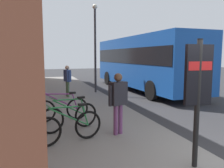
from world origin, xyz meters
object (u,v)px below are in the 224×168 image
bicycle_under_window (61,109)px  street_lamp (95,41)px  city_bus (142,60)px  pedestrian_near_bus (67,78)px  transit_info_sign (198,83)px  pedestrian_by_facade (118,97)px  bicycle_end_of_row (69,127)px  bicycle_far_end (70,117)px

bicycle_under_window → street_lamp: street_lamp is taller
city_bus → pedestrian_near_bus: (-1.67, 5.02, -0.82)m
city_bus → pedestrian_near_bus: bearing=108.3°
transit_info_sign → pedestrian_near_bus: 8.47m
transit_info_sign → pedestrian_by_facade: size_ratio=1.46×
pedestrian_by_facade → street_lamp: street_lamp is taller
transit_info_sign → pedestrian_near_bus: bearing=8.7°
bicycle_end_of_row → transit_info_sign: (-1.97, -2.11, 1.21)m
transit_info_sign → pedestrian_by_facade: (2.16, 0.77, -0.59)m
bicycle_under_window → transit_info_sign: bearing=-152.2°
pedestrian_near_bus → bicycle_end_of_row: bearing=172.7°
transit_info_sign → city_bus: 10.70m
pedestrian_by_facade → pedestrian_near_bus: size_ratio=1.03×
bicycle_under_window → bicycle_far_end: bearing=-173.2°
bicycle_far_end → street_lamp: street_lamp is taller
bicycle_far_end → street_lamp: bearing=-20.5°
bicycle_far_end → transit_info_sign: 3.70m
bicycle_end_of_row → street_lamp: bearing=-19.1°
bicycle_far_end → transit_info_sign: (-2.91, -1.95, 1.21)m
city_bus → transit_info_sign: bearing=159.5°
pedestrian_near_bus → transit_info_sign: bearing=-171.3°
bicycle_under_window → street_lamp: (5.37, -2.51, 2.55)m
transit_info_sign → street_lamp: street_lamp is taller
bicycle_end_of_row → bicycle_far_end: same height
city_bus → bicycle_under_window: bearing=136.4°
pedestrian_near_bus → street_lamp: (0.94, -1.72, 1.97)m
transit_info_sign → bicycle_end_of_row: bearing=46.9°
bicycle_end_of_row → transit_info_sign: bearing=-133.1°
pedestrian_by_facade → bicycle_far_end: bearing=57.7°
bicycle_end_of_row → transit_info_sign: size_ratio=0.72×
bicycle_end_of_row → pedestrian_by_facade: pedestrian_by_facade is taller
city_bus → pedestrian_near_bus: size_ratio=6.60×
transit_info_sign → pedestrian_near_bus: transit_info_sign is taller
transit_info_sign → street_lamp: 9.40m
bicycle_far_end → pedestrian_near_bus: bearing=-6.9°
bicycle_end_of_row → pedestrian_near_bus: 6.46m
bicycle_under_window → street_lamp: size_ratio=0.36×
bicycle_under_window → pedestrian_by_facade: 2.28m
city_bus → street_lamp: (-0.72, 3.30, 1.14)m
pedestrian_by_facade → street_lamp: bearing=-9.6°
bicycle_end_of_row → street_lamp: size_ratio=0.35×
bicycle_under_window → transit_info_sign: 4.60m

